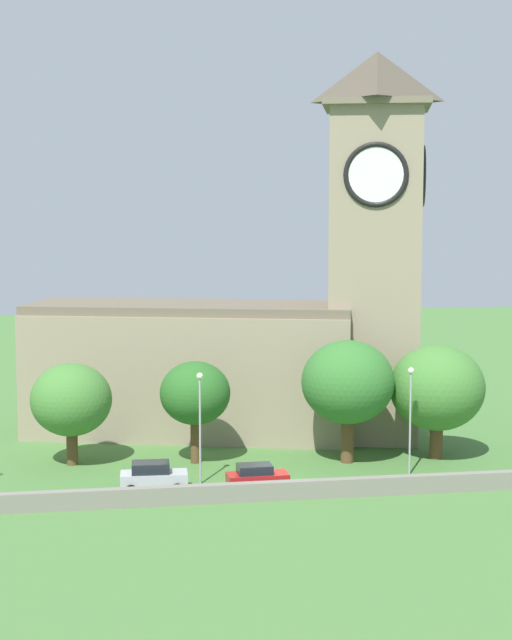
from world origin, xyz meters
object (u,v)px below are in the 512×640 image
Objects in this scene: car_silver at (153,476)px; car_red at (257,477)px; church at (257,324)px; tree_churchyard at (71,400)px; tree_by_tower at (348,383)px; tree_riverside_west at (195,394)px; tree_riverside_east at (437,388)px; streetlamp_west_mid at (200,411)px; streetlamp_central at (410,404)px.

car_silver is 1.09× the size of car_red.
tree_churchyard is at bearing -153.27° from church.
tree_by_tower is 1.20× the size of tree_riverside_west.
tree_riverside_east is at bearing -5.06° from tree_riverside_west.
tree_churchyard reaches higher than car_silver.
tree_churchyard is 26.68m from tree_riverside_east.
streetlamp_west_mid is (-6.23, -14.06, -4.13)m from church.
car_red is at bearing -6.63° from car_silver.
tree_riverside_east is (6.80, 0.08, -0.62)m from tree_by_tower.
tree_riverside_east is (17.72, -1.57, 0.16)m from tree_riverside_west.
tree_churchyard is (-12.11, 8.48, 3.89)m from car_red.
car_silver is at bearing -55.18° from tree_churchyard.
tree_by_tower reaches higher than tree_riverside_west.
tree_riverside_west is at bearing 158.28° from streetlamp_central.
tree_riverside_west is at bearing 171.43° from tree_by_tower.
streetlamp_central is 0.84× the size of tree_by_tower.
church is 17.15m from tree_churchyard.
tree_by_tower is 1.21× the size of tree_churchyard.
streetlamp_central is at bearing -21.72° from tree_riverside_west.
car_silver is 0.60× the size of tree_riverside_west.
tree_by_tower is at bearing 19.55° from car_silver.
car_red is 9.27m from tree_riverside_west.
car_silver is at bearing 173.37° from car_red.
car_silver is 0.50× the size of tree_by_tower.
tree_by_tower reaches higher than tree_riverside_east.
streetlamp_west_mid is at bearing 179.84° from streetlamp_central.
car_red is 15.29m from tree_churchyard.
church is 19.64m from car_silver.
tree_churchyard is at bearing 174.61° from tree_riverside_east.
streetlamp_central is 1.01× the size of tree_riverside_west.
car_silver is 0.60× the size of tree_churchyard.
streetlamp_west_mid reaches higher than car_red.
church is at bearing 116.29° from tree_by_tower.
tree_by_tower is 19.96m from tree_churchyard.
car_red is 0.45× the size of tree_by_tower.
car_red is 0.55× the size of tree_churchyard.
church is at bearing 66.11° from streetlamp_west_mid.
car_red is (6.76, -0.79, -0.12)m from car_silver.
streetlamp_west_mid is 11.92m from tree_by_tower.
tree_riverside_west is 0.88× the size of tree_riverside_east.
car_silver is at bearing -160.45° from tree_by_tower.
tree_by_tower is at bearing -8.57° from tree_riverside_west.
streetlamp_west_mid is 10.83m from tree_churchyard.
car_red is at bearing -170.53° from streetlamp_central.
tree_riverside_west is at bearing 113.46° from car_red.
tree_by_tower is at bearing 19.77° from streetlamp_west_mid.
car_red is at bearing -28.06° from streetlamp_west_mid.
car_silver is 8.66m from tree_riverside_west.
car_silver reaches higher than car_red.
car_silver is at bearing -176.60° from streetlamp_central.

